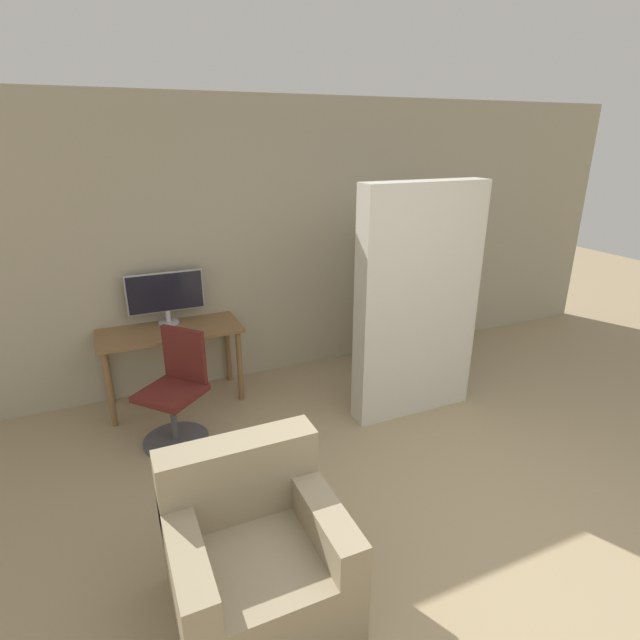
# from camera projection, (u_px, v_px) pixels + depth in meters

# --- Properties ---
(ground_plane) EXTENTS (16.00, 16.00, 0.00)m
(ground_plane) POSITION_uv_depth(u_px,v_px,m) (509.00, 587.00, 2.76)
(ground_plane) COLOR #9E8966
(wall_back) EXTENTS (8.00, 0.06, 2.70)m
(wall_back) POSITION_uv_depth(u_px,v_px,m) (296.00, 241.00, 5.00)
(wall_back) COLOR tan
(wall_back) RESTS_ON ground
(desk) EXTENTS (1.24, 0.55, 0.72)m
(desk) POSITION_uv_depth(u_px,v_px,m) (171.00, 340.00, 4.48)
(desk) COLOR brown
(desk) RESTS_ON ground
(monitor) EXTENTS (0.68, 0.18, 0.48)m
(monitor) POSITION_uv_depth(u_px,v_px,m) (166.00, 294.00, 4.49)
(monitor) COLOR #B7B7BC
(monitor) RESTS_ON desk
(office_chair) EXTENTS (0.62, 0.62, 0.92)m
(office_chair) POSITION_uv_depth(u_px,v_px,m) (176.00, 398.00, 3.98)
(office_chair) COLOR #4C4C51
(office_chair) RESTS_ON ground
(bookshelf) EXTENTS (0.62, 0.32, 1.62)m
(bookshelf) POSITION_uv_depth(u_px,v_px,m) (402.00, 284.00, 5.51)
(bookshelf) COLOR black
(bookshelf) RESTS_ON ground
(mattress_near) EXTENTS (1.12, 0.22, 2.02)m
(mattress_near) POSITION_uv_depth(u_px,v_px,m) (418.00, 304.00, 4.22)
(mattress_near) COLOR beige
(mattress_near) RESTS_ON ground
(armchair) EXTENTS (0.85, 0.80, 0.85)m
(armchair) POSITION_uv_depth(u_px,v_px,m) (255.00, 553.00, 2.58)
(armchair) COLOR gray
(armchair) RESTS_ON ground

